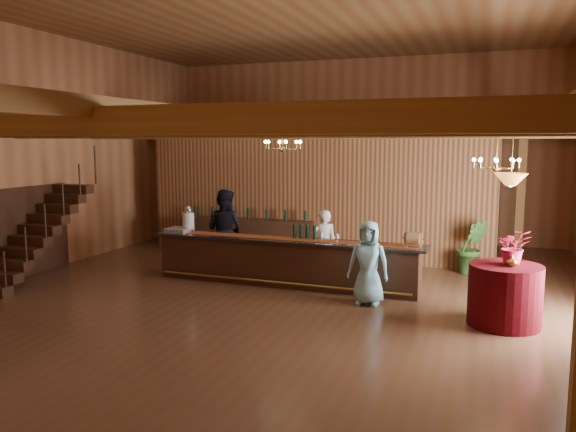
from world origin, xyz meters
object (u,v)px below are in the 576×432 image
(backbar_shelf, at_px, (248,238))
(bartender, at_px, (324,244))
(chandelier_left, at_px, (283,145))
(pendant_lamp, at_px, (511,179))
(tasting_bar, at_px, (284,261))
(staff_second, at_px, (225,230))
(guest, at_px, (368,263))
(floor_plant, at_px, (472,247))
(raffle_drum, at_px, (413,239))
(chandelier_right, at_px, (496,163))
(beverage_dispenser, at_px, (188,219))
(round_table, at_px, (505,295))

(backbar_shelf, distance_m, bartender, 3.06)
(chandelier_left, distance_m, pendant_lamp, 4.62)
(backbar_shelf, relative_size, bartender, 2.30)
(tasting_bar, relative_size, staff_second, 3.10)
(backbar_shelf, height_order, guest, guest)
(tasting_bar, distance_m, staff_second, 1.97)
(bartender, distance_m, floor_plant, 3.42)
(backbar_shelf, height_order, staff_second, staff_second)
(raffle_drum, distance_m, backbar_shelf, 5.29)
(guest, bearing_deg, pendant_lamp, -9.98)
(bartender, height_order, guest, guest)
(raffle_drum, distance_m, chandelier_right, 2.04)
(chandelier_right, relative_size, guest, 0.51)
(backbar_shelf, bearing_deg, chandelier_left, -58.87)
(beverage_dispenser, height_order, staff_second, staff_second)
(chandelier_left, xyz_separation_m, guest, (2.03, -0.94, -2.16))
(staff_second, xyz_separation_m, floor_plant, (5.44, 1.57, -0.33))
(beverage_dispenser, relative_size, round_table, 0.51)
(raffle_drum, relative_size, staff_second, 0.18)
(beverage_dispenser, distance_m, chandelier_right, 6.54)
(chandelier_left, height_order, staff_second, chandelier_left)
(raffle_drum, bearing_deg, tasting_bar, 177.78)
(pendant_lamp, xyz_separation_m, staff_second, (-6.05, 2.03, -1.45))
(round_table, xyz_separation_m, floor_plant, (-0.62, 3.60, 0.12))
(beverage_dispenser, bearing_deg, backbar_shelf, 80.10)
(beverage_dispenser, height_order, bartender, beverage_dispenser)
(raffle_drum, bearing_deg, bartender, 156.20)
(guest, bearing_deg, bartender, 130.16)
(floor_plant, bearing_deg, round_table, -80.30)
(chandelier_left, bearing_deg, chandelier_right, -2.70)
(beverage_dispenser, bearing_deg, pendant_lamp, -11.57)
(backbar_shelf, bearing_deg, tasting_bar, -59.17)
(pendant_lamp, height_order, guest, pendant_lamp)
(bartender, relative_size, staff_second, 0.80)
(beverage_dispenser, bearing_deg, bartender, 13.22)
(tasting_bar, distance_m, chandelier_right, 4.60)
(backbar_shelf, xyz_separation_m, floor_plant, (5.58, -0.14, 0.13))
(tasting_bar, xyz_separation_m, bartender, (0.63, 0.79, 0.27))
(raffle_drum, bearing_deg, staff_second, 168.76)
(raffle_drum, distance_m, bartender, 2.25)
(pendant_lamp, height_order, staff_second, pendant_lamp)
(beverage_dispenser, height_order, pendant_lamp, pendant_lamp)
(raffle_drum, distance_m, staff_second, 4.51)
(pendant_lamp, height_order, floor_plant, pendant_lamp)
(raffle_drum, bearing_deg, round_table, -35.16)
(chandelier_left, xyz_separation_m, chandelier_right, (4.16, -0.20, -0.32))
(chandelier_right, height_order, bartender, chandelier_right)
(beverage_dispenser, xyz_separation_m, round_table, (6.61, -1.35, -0.77))
(round_table, bearing_deg, chandelier_left, 162.39)
(round_table, bearing_deg, staff_second, 161.45)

